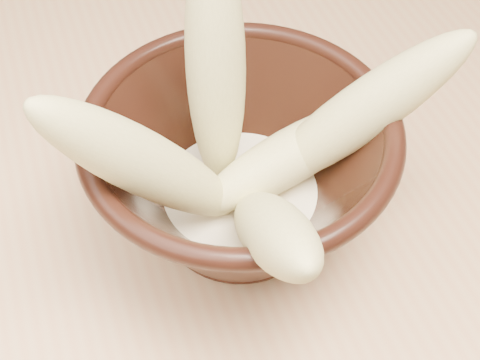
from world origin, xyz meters
The scene contains 8 objects.
table centered at (0.00, 0.00, 0.67)m, with size 1.20×0.80×0.75m.
bowl centered at (-0.13, -0.15, 0.82)m, with size 0.21×0.21×0.11m.
milk_puddle centered at (-0.13, -0.15, 0.79)m, with size 0.12×0.12×0.02m, color beige.
banana_upright centered at (-0.13, -0.12, 0.88)m, with size 0.04×0.04×0.18m, color #C5BB74.
banana_left centered at (-0.19, -0.17, 0.86)m, with size 0.04×0.04×0.18m, color #C5BB74.
banana_right centered at (-0.05, -0.16, 0.85)m, with size 0.04×0.04×0.17m, color #C5BB74.
banana_across centered at (-0.09, -0.15, 0.82)m, with size 0.04×0.04×0.15m, color #C5BB74.
banana_front centered at (-0.14, -0.23, 0.85)m, with size 0.04×0.04×0.17m, color #C5BB74.
Camera 1 is at (-0.23, -0.43, 1.16)m, focal length 50.00 mm.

